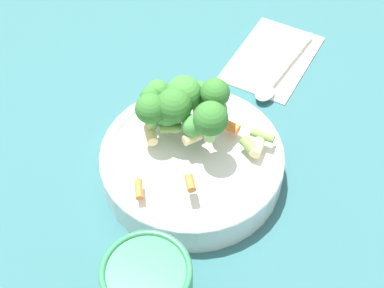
{
  "coord_description": "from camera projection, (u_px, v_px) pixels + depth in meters",
  "views": [
    {
      "loc": [
        -0.41,
        -0.06,
        0.56
      ],
      "look_at": [
        0.0,
        0.0,
        0.06
      ],
      "focal_mm": 50.0,
      "sensor_mm": 36.0,
      "label": 1
    }
  ],
  "objects": [
    {
      "name": "spoon",
      "position": [
        277.0,
        78.0,
        0.79
      ],
      "size": [
        0.17,
        0.09,
        0.01
      ],
      "rotation": [
        0.0,
        0.0,
        8.98
      ],
      "color": "silver",
      "rests_on": "napkin"
    },
    {
      "name": "bowl",
      "position": [
        192.0,
        161.0,
        0.67
      ],
      "size": [
        0.23,
        0.23,
        0.05
      ],
      "color": "silver",
      "rests_on": "ground_plane"
    },
    {
      "name": "pasta_salad",
      "position": [
        184.0,
        106.0,
        0.64
      ],
      "size": [
        0.17,
        0.17,
        0.08
      ],
      "color": "#8CB766",
      "rests_on": "bowl"
    },
    {
      "name": "napkin",
      "position": [
        273.0,
        58.0,
        0.83
      ],
      "size": [
        0.2,
        0.16,
        0.01
      ],
      "color": "white",
      "rests_on": "ground_plane"
    },
    {
      "name": "ground_plane",
      "position": [
        192.0,
        174.0,
        0.69
      ],
      "size": [
        3.0,
        3.0,
        0.0
      ],
      "primitive_type": "plane",
      "color": "#2D6066"
    }
  ]
}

